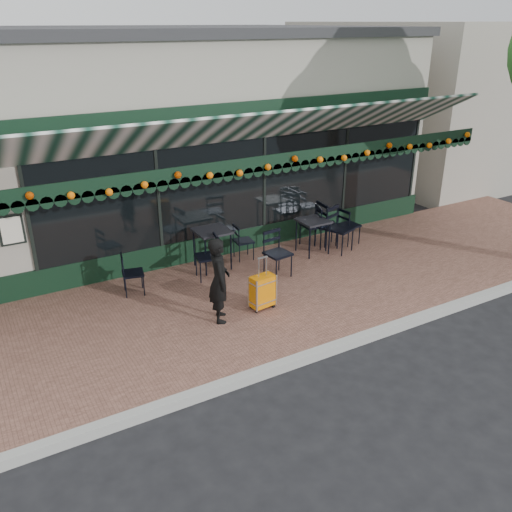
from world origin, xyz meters
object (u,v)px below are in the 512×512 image
chair_a_left (313,225)px  suitcase (262,292)px  chair_b_left (207,257)px  chair_b_right (244,241)px  chair_a_front (340,230)px  cafe_table_a (313,223)px  chair_b_front (278,254)px  chair_a_right (327,226)px  cafe_table_b (212,234)px  chair_a_extra (349,226)px  woman (219,280)px  chair_solo (133,274)px

chair_a_left → suitcase: bearing=-47.1°
chair_b_left → chair_b_right: bearing=125.2°
suitcase → chair_a_front: bearing=19.5°
cafe_table_a → chair_b_front: 1.45m
chair_a_right → chair_a_front: 0.38m
cafe_table_b → chair_b_left: bearing=-127.3°
cafe_table_a → chair_a_front: (0.56, -0.22, -0.18)m
cafe_table_a → chair_b_front: chair_b_front is taller
chair_a_right → chair_b_front: size_ratio=1.03×
cafe_table_b → chair_b_front: (0.95, -1.00, -0.28)m
suitcase → cafe_table_b: bearing=83.1°
chair_a_extra → woman: bearing=106.8°
chair_b_right → chair_solo: (-2.54, -0.40, 0.01)m
suitcase → cafe_table_a: suitcase is taller
woman → cafe_table_b: 2.12m
suitcase → chair_b_right: bearing=62.7°
chair_a_left → chair_b_left: chair_a_left is taller
suitcase → chair_solo: bearing=129.3°
suitcase → chair_a_right: size_ratio=1.01×
woman → chair_solo: woman is taller
chair_a_front → cafe_table_a: bearing=138.9°
chair_a_right → chair_b_front: bearing=131.7°
chair_a_left → chair_a_extra: (0.82, -0.26, -0.08)m
chair_a_front → chair_b_left: (-3.10, 0.19, -0.05)m
suitcase → chair_b_front: 1.37m
suitcase → chair_a_right: suitcase is taller
chair_solo → suitcase: bearing=-121.2°
woman → cafe_table_b: bearing=-1.9°
chair_a_right → suitcase: bearing=141.2°
cafe_table_b → chair_solo: 1.82m
chair_a_extra → chair_solo: chair_a_extra is taller
chair_a_right → chair_a_front: chair_a_front is taller
woman → suitcase: bearing=-71.3°
chair_a_extra → chair_b_front: size_ratio=0.90×
suitcase → chair_a_front: size_ratio=0.97×
woman → chair_a_left: 3.78m
suitcase → chair_b_right: (0.76, 2.08, 0.06)m
chair_a_right → chair_a_extra: chair_a_right is taller
cafe_table_b → chair_b_left: 0.58m
chair_a_right → chair_b_front: 1.94m
cafe_table_a → cafe_table_b: bearing=170.7°
chair_a_front → chair_a_extra: 0.55m
chair_a_front → chair_b_right: 2.14m
cafe_table_b → chair_b_left: size_ratio=0.92×
chair_a_front → chair_b_right: chair_a_front is taller
cafe_table_a → chair_solo: 4.01m
cafe_table_b → chair_a_extra: chair_a_extra is taller
chair_a_left → chair_a_extra: size_ratio=1.19×
chair_solo → woman: bearing=-137.7°
chair_a_extra → chair_b_front: chair_b_front is taller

